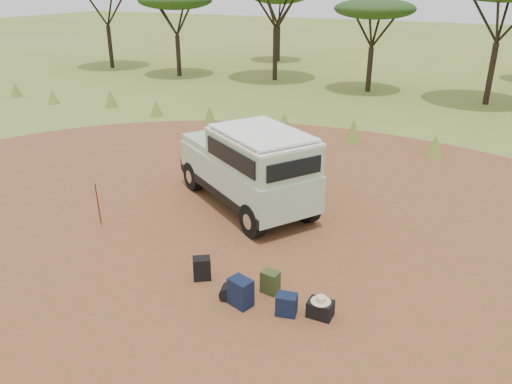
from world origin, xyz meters
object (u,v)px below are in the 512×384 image
at_px(safari_vehicle, 249,168).
at_px(walking_staff, 98,203).
at_px(hard_case, 320,309).
at_px(duffel_navy, 287,305).
at_px(backpack_black, 202,268).
at_px(backpack_olive, 270,282).
at_px(backpack_navy, 241,292).

xyz_separation_m(safari_vehicle, walking_staff, (-2.71, -2.76, -0.46)).
xyz_separation_m(safari_vehicle, hard_case, (3.39, -3.67, -0.93)).
bearing_deg(duffel_navy, backpack_black, 159.22).
distance_m(safari_vehicle, duffel_navy, 4.88).
bearing_deg(hard_case, duffel_navy, -160.28).
relative_size(backpack_black, hard_case, 1.08).
relative_size(backpack_black, backpack_olive, 1.04).
relative_size(walking_staff, backpack_navy, 2.40).
xyz_separation_m(walking_staff, backpack_navy, (4.64, -1.27, -0.35)).
distance_m(backpack_navy, hard_case, 1.50).
bearing_deg(backpack_navy, hard_case, 30.73).
bearing_deg(backpack_navy, backpack_black, 176.32).
bearing_deg(walking_staff, safari_vehicle, 1.39).
distance_m(safari_vehicle, walking_staff, 3.89).
relative_size(safari_vehicle, hard_case, 10.72).
distance_m(backpack_olive, hard_case, 1.17).
xyz_separation_m(backpack_olive, duffel_navy, (0.56, -0.49, -0.03)).
height_order(backpack_black, duffel_navy, backpack_black).
xyz_separation_m(walking_staff, hard_case, (6.09, -0.91, -0.47)).
bearing_deg(safari_vehicle, backpack_black, -45.23).
relative_size(walking_staff, backpack_olive, 2.89).
bearing_deg(backpack_olive, hard_case, -6.81).
distance_m(duffel_navy, hard_case, 0.61).
bearing_deg(hard_case, backpack_navy, -167.55).
bearing_deg(hard_case, safari_vehicle, 131.46).
xyz_separation_m(backpack_navy, hard_case, (1.45, 0.35, -0.12)).
bearing_deg(duffel_navy, walking_staff, 155.99).
relative_size(safari_vehicle, backpack_navy, 8.64).
xyz_separation_m(duffel_navy, hard_case, (0.57, 0.22, -0.05)).
bearing_deg(walking_staff, backpack_black, -57.56).
bearing_deg(hard_case, walking_staff, 170.25).
height_order(backpack_black, backpack_navy, backpack_navy).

